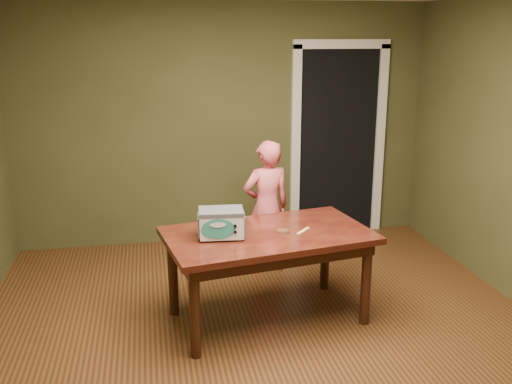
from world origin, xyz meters
TOP-DOWN VIEW (x-y plane):
  - floor at (0.00, 0.00)m, footprint 5.00×5.00m
  - room_shell at (0.00, 0.00)m, footprint 4.52×5.02m
  - doorway at (1.30, 2.78)m, footprint 1.10×0.66m
  - dining_table at (0.07, 0.52)m, footprint 1.73×1.16m
  - toy_oven at (-0.30, 0.48)m, footprint 0.38×0.27m
  - baking_pan at (0.19, 0.50)m, footprint 0.10×0.10m
  - spatula at (0.35, 0.50)m, footprint 0.14×0.15m
  - child at (0.27, 1.50)m, footprint 0.53×0.40m

SIDE VIEW (x-z plane):
  - floor at x=0.00m, z-range 0.00..0.00m
  - dining_table at x=0.07m, z-range 0.28..1.03m
  - child at x=0.27m, z-range 0.00..1.30m
  - spatula at x=0.35m, z-range 0.75..0.76m
  - baking_pan at x=0.19m, z-range 0.75..0.77m
  - toy_oven at x=-0.30m, z-range 0.76..0.98m
  - doorway at x=1.30m, z-range -0.07..2.18m
  - room_shell at x=0.00m, z-range 0.40..3.01m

